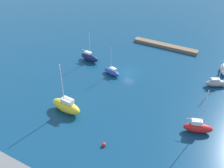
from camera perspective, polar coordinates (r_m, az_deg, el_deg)
water at (r=63.46m, az=3.67°, el=2.56°), size 160.00×160.00×0.00m
pier_dock at (r=76.73m, az=11.54°, el=8.19°), size 18.61×2.04×0.85m
sailboat_gray_center_basin at (r=62.39m, az=21.84°, el=0.22°), size 5.20×3.75×7.99m
sailboat_navy_outer_mooring at (r=68.10m, az=-4.94°, el=5.89°), size 5.63×2.35×7.97m
sailboat_yellow_near_pier at (r=51.37m, az=-9.98°, el=-4.73°), size 6.76×2.70×10.46m
sailboat_blue_lone_north at (r=62.09m, az=-0.02°, el=2.73°), size 4.83×2.62×6.99m
sailboat_red_by_breakwater at (r=49.00m, az=18.25°, el=-8.98°), size 5.35×3.21×9.11m
sailboat_white_off_beacon at (r=68.32m, az=23.20°, el=2.96°), size 2.63×4.92×7.49m
mooring_buoy_red at (r=44.80m, az=-1.79°, el=-13.07°), size 0.68×0.68×0.68m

